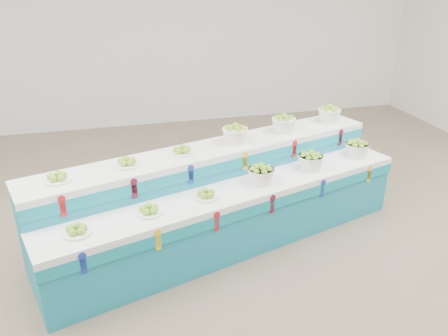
{
  "coord_description": "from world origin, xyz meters",
  "views": [
    {
      "loc": [
        -1.14,
        -3.7,
        2.87
      ],
      "look_at": [
        0.0,
        0.64,
        0.87
      ],
      "focal_mm": 36.46,
      "sensor_mm": 36.0,
      "label": 1
    }
  ],
  "objects": [
    {
      "name": "ground",
      "position": [
        0.0,
        0.0,
        0.0
      ],
      "size": [
        10.0,
        10.0,
        0.0
      ],
      "primitive_type": "plane",
      "color": "brown",
      "rests_on": "ground"
    },
    {
      "name": "back_wall",
      "position": [
        0.0,
        5.0,
        2.0
      ],
      "size": [
        10.0,
        0.0,
        10.0
      ],
      "primitive_type": "plane",
      "rotation": [
        1.57,
        0.0,
        0.0
      ],
      "color": "silver",
      "rests_on": "ground"
    },
    {
      "name": "display_stand",
      "position": [
        0.0,
        0.64,
        0.51
      ],
      "size": [
        4.33,
        2.25,
        1.02
      ],
      "primitive_type": null,
      "rotation": [
        0.0,
        0.0,
        0.29
      ],
      "color": "teal",
      "rests_on": "ground"
    },
    {
      "name": "plate_lower_left",
      "position": [
        -1.52,
        -0.09,
        0.77
      ],
      "size": [
        0.31,
        0.31,
        0.1
      ],
      "primitive_type": "cylinder",
      "rotation": [
        0.0,
        0.0,
        0.29
      ],
      "color": "white",
      "rests_on": "display_stand"
    },
    {
      "name": "plate_lower_mid",
      "position": [
        -0.87,
        0.1,
        0.77
      ],
      "size": [
        0.31,
        0.31,
        0.1
      ],
      "primitive_type": "cylinder",
      "rotation": [
        0.0,
        0.0,
        0.29
      ],
      "color": "white",
      "rests_on": "display_stand"
    },
    {
      "name": "plate_lower_right",
      "position": [
        -0.28,
        0.28,
        0.77
      ],
      "size": [
        0.31,
        0.31,
        0.1
      ],
      "primitive_type": "cylinder",
      "rotation": [
        0.0,
        0.0,
        0.29
      ],
      "color": "white",
      "rests_on": "display_stand"
    },
    {
      "name": "basket_lower_left",
      "position": [
        0.37,
        0.48,
        0.83
      ],
      "size": [
        0.36,
        0.36,
        0.21
      ],
      "primitive_type": null,
      "rotation": [
        0.0,
        0.0,
        0.29
      ],
      "color": "silver",
      "rests_on": "display_stand"
    },
    {
      "name": "basket_lower_mid",
      "position": [
        1.04,
        0.68,
        0.83
      ],
      "size": [
        0.36,
        0.36,
        0.21
      ],
      "primitive_type": null,
      "rotation": [
        0.0,
        0.0,
        0.29
      ],
      "color": "silver",
      "rests_on": "display_stand"
    },
    {
      "name": "basket_lower_right",
      "position": [
        1.75,
        0.9,
        0.83
      ],
      "size": [
        0.36,
        0.36,
        0.21
      ],
      "primitive_type": null,
      "rotation": [
        0.0,
        0.0,
        0.29
      ],
      "color": "silver",
      "rests_on": "display_stand"
    },
    {
      "name": "plate_upper_left",
      "position": [
        -1.67,
        0.4,
        1.07
      ],
      "size": [
        0.31,
        0.31,
        0.1
      ],
      "primitive_type": "cylinder",
      "rotation": [
        0.0,
        0.0,
        0.29
      ],
      "color": "white",
      "rests_on": "display_stand"
    },
    {
      "name": "plate_upper_mid",
      "position": [
        -1.02,
        0.6,
        1.07
      ],
      "size": [
        0.31,
        0.31,
        0.1
      ],
      "primitive_type": "cylinder",
      "rotation": [
        0.0,
        0.0,
        0.29
      ],
      "color": "white",
      "rests_on": "display_stand"
    },
    {
      "name": "plate_upper_right",
      "position": [
        -0.43,
        0.78,
        1.07
      ],
      "size": [
        0.31,
        0.31,
        0.1
      ],
      "primitive_type": "cylinder",
      "rotation": [
        0.0,
        0.0,
        0.29
      ],
      "color": "white",
      "rests_on": "display_stand"
    },
    {
      "name": "basket_upper_left",
      "position": [
        0.22,
        0.98,
        1.13
      ],
      "size": [
        0.36,
        0.36,
        0.21
      ],
      "primitive_type": null,
      "rotation": [
        0.0,
        0.0,
        0.29
      ],
      "color": "silver",
      "rests_on": "display_stand"
    },
    {
      "name": "basket_upper_mid",
      "position": [
        0.89,
        1.18,
        1.13
      ],
      "size": [
        0.36,
        0.36,
        0.21
      ],
      "primitive_type": null,
      "rotation": [
        0.0,
        0.0,
        0.29
      ],
      "color": "silver",
      "rests_on": "display_stand"
    },
    {
      "name": "basket_upper_right",
      "position": [
        1.6,
        1.4,
        1.13
      ],
      "size": [
        0.36,
        0.36,
        0.21
      ],
      "primitive_type": null,
      "rotation": [
        0.0,
        0.0,
        0.29
      ],
      "color": "silver",
      "rests_on": "display_stand"
    }
  ]
}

